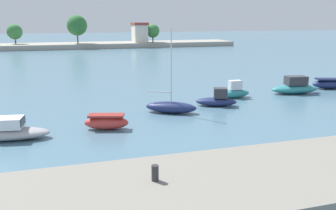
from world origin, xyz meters
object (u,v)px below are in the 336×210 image
Objects in this scene: moored_boat_6 at (235,92)px; moored_boat_4 at (171,107)px; mooring_bollard at (155,173)px; moored_boat_8 at (330,84)px; moored_boat_2 at (8,132)px; moored_boat_7 at (295,87)px; moored_boat_3 at (106,122)px; moored_boat_5 at (217,100)px.

moored_boat_4 is at bearing -158.05° from moored_boat_6.
mooring_bollard is 0.14× the size of moored_boat_8.
moored_boat_2 is 0.81× the size of moored_boat_4.
moored_boat_7 is (7.33, 0.06, 0.08)m from moored_boat_6.
moored_boat_6 reaches higher than moored_boat_2.
moored_boat_8 is (13.03, 1.28, -0.04)m from moored_boat_6.
moored_boat_6 is at bearing 43.27° from moored_boat_3.
moored_boat_4 is at bearing -157.57° from moored_boat_7.
moored_boat_5 is at bearing -157.16° from moored_boat_7.
moored_boat_7 is at bearing -148.86° from moored_boat_8.
moored_boat_2 is at bearing 116.13° from mooring_bollard.
mooring_bollard is at bearing -73.98° from moored_boat_3.
mooring_bollard reaches higher than moored_boat_7.
mooring_bollard is 25.68m from moored_boat_6.
moored_boat_6 is 7.33m from moored_boat_7.
moored_boat_4 is at bearing -144.26° from moored_boat_5.
moored_boat_4 is 1.78× the size of moored_boat_5.
moored_boat_6 reaches higher than moored_boat_3.
moored_boat_7 reaches higher than moored_boat_5.
moored_boat_6 is at bearing 29.60° from moored_boat_2.
moored_boat_4 reaches higher than moored_boat_5.
moored_boat_4 is (6.14, 17.17, -1.80)m from mooring_bollard.
moored_boat_4 reaches higher than moored_boat_6.
moored_boat_8 is at bearing 1.48° from moored_boat_6.
moored_boat_6 is at bearing -171.80° from moored_boat_7.
mooring_bollard is at bearing -54.28° from moored_boat_2.
moored_boat_2 reaches higher than moored_boat_3.
moored_boat_3 is at bearing -157.18° from moored_boat_6.
moored_boat_4 is at bearing 44.43° from moored_boat_3.
moored_boat_2 is 1.05× the size of moored_boat_7.
moored_boat_8 reaches higher than moored_boat_3.
moored_boat_5 is at bearing 24.87° from moored_boat_2.
moored_boat_2 is at bearing -157.07° from moored_boat_7.
moored_boat_4 is at bearing 70.33° from mooring_bollard.
moored_boat_3 is 28.63m from moored_boat_8.
moored_boat_4 is 2.12× the size of moored_boat_6.
moored_boat_5 is 0.74× the size of moored_boat_7.
moored_boat_2 is 29.39m from moored_boat_7.
moored_boat_3 is 0.48× the size of moored_boat_4.
moored_boat_3 is 0.63× the size of moored_boat_7.
mooring_bollard is 18.33m from moored_boat_4.
moored_boat_5 reaches higher than moored_boat_3.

